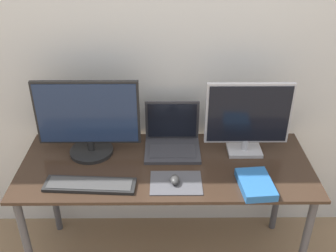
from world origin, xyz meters
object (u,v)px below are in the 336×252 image
Objects in this scene: monitor_left at (88,120)px; book at (256,184)px; mouse at (175,180)px; monitor_right at (248,118)px; laptop at (172,138)px; keyboard at (90,185)px.

book is at bearing -20.12° from monitor_left.
monitor_right is at bearing 35.19° from mouse.
laptop is 4.22× the size of mouse.
keyboard is (-0.80, -0.29, -0.21)m from monitor_right.
book is (0.40, -0.36, -0.04)m from laptop.
mouse is 0.30× the size of book.
mouse is (0.41, 0.02, 0.01)m from keyboard.
monitor_right is at bearing 0.01° from monitor_left.
mouse is at bearing 174.97° from book.
monitor_right is 0.88m from keyboard.
monitor_right reaches higher than laptop.
keyboard is (-0.41, -0.34, -0.05)m from laptop.
book is (0.00, -0.31, -0.20)m from monitor_right.
keyboard is at bearing -82.46° from monitor_left.
laptop is at bearing 39.96° from keyboard.
monitor_left reaches higher than keyboard.
laptop reaches higher than mouse.
laptop is 0.67× the size of keyboard.
laptop reaches higher than keyboard.
monitor_left is at bearing 159.88° from book.
mouse is 0.39m from book.
mouse is (0.01, -0.32, -0.04)m from laptop.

